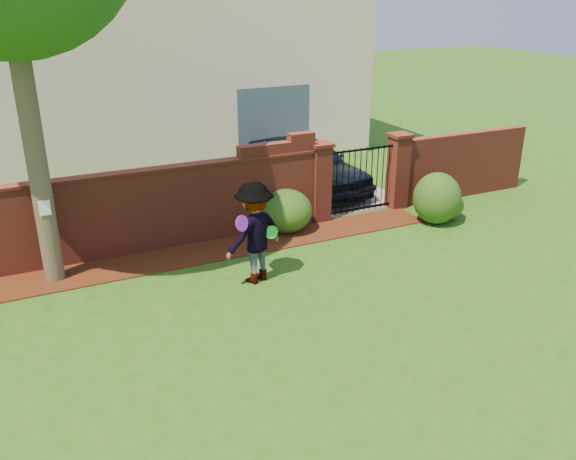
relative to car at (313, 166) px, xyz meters
name	(u,v)px	position (x,y,z in m)	size (l,w,h in m)	color
ground	(306,320)	(-3.28, -5.99, -0.73)	(80.00, 80.00, 0.01)	#275114
mulch_bed	(192,255)	(-4.23, -2.65, -0.71)	(11.10, 1.08, 0.03)	#3B180A
brick_wall	(129,211)	(-5.29, -1.99, 0.21)	(8.70, 0.31, 2.16)	maroon
brick_wall_return	(461,165)	(3.32, -1.99, 0.13)	(4.00, 0.25, 1.70)	maroon
pillar_left	(320,182)	(-0.88, -1.99, 0.23)	(0.50, 0.50, 1.88)	maroon
pillar_right	(398,170)	(1.32, -1.99, 0.23)	(0.50, 0.50, 1.88)	maroon
iron_gate	(360,180)	(0.22, -1.99, 0.13)	(1.78, 0.03, 1.60)	black
driveway	(288,172)	(0.22, 2.01, -0.72)	(3.20, 8.00, 0.01)	gray
house	(165,55)	(-2.28, 6.01, 2.44)	(12.40, 6.40, 6.30)	beige
car	(313,166)	(0.00, 0.00, 0.00)	(1.70, 4.23, 1.44)	black
paper_notice	(45,208)	(-6.88, -2.78, 0.78)	(0.20, 0.01, 0.28)	white
shrub_left	(286,211)	(-1.90, -2.27, -0.23)	(1.20, 1.20, 0.98)	#1A4615
shrub_middle	(437,198)	(1.50, -3.31, -0.11)	(1.10, 1.10, 1.21)	#1A4615
shrub_right	(447,205)	(1.90, -3.21, -0.36)	(0.80, 0.80, 0.71)	#1A4615
man	(256,233)	(-3.46, -4.29, 0.24)	(1.24, 0.72, 1.93)	gray
frisbee_purple	(242,223)	(-3.83, -4.57, 0.60)	(0.29, 0.29, 0.03)	purple
frisbee_green	(271,232)	(-3.19, -4.40, 0.26)	(0.25, 0.25, 0.02)	green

